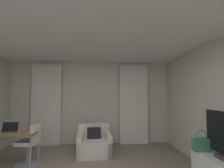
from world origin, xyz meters
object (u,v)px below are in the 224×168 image
at_px(armchair, 94,144).
at_px(desk_chair, 29,148).
at_px(laptop, 12,130).
at_px(handbag_primary, 201,144).
at_px(desk, 6,135).

bearing_deg(armchair, desk_chair, -154.55).
xyz_separation_m(armchair, laptop, (-1.76, -0.66, 0.53)).
relative_size(armchair, desk_chair, 1.05).
bearing_deg(laptop, desk_chair, 0.43).
bearing_deg(armchair, laptop, -159.48).
xyz_separation_m(desk_chair, handbag_primary, (3.33, -0.96, 0.29)).
height_order(desk, laptop, laptop).
xyz_separation_m(desk, handbag_primary, (3.83, -0.95, 0.01)).
distance_m(desk, handbag_primary, 3.95).
bearing_deg(desk, laptop, 2.51).
bearing_deg(desk_chair, armchair, 25.45).
bearing_deg(laptop, handbag_primary, -14.50).
bearing_deg(handbag_primary, armchair, 140.25).
bearing_deg(armchair, handbag_primary, -39.75).
height_order(armchair, handbag_primary, handbag_primary).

